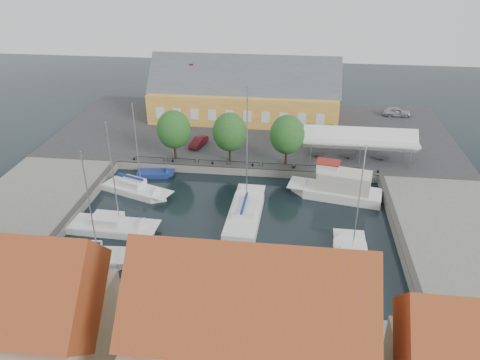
% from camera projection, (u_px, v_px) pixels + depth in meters
% --- Properties ---
extents(ground, '(140.00, 140.00, 0.00)m').
position_uv_depth(ground, '(233.00, 219.00, 48.55)').
color(ground, black).
rests_on(ground, ground).
extents(north_quay, '(56.00, 26.00, 1.00)m').
position_uv_depth(north_quay, '(254.00, 133.00, 68.56)').
color(north_quay, '#2D2D30').
rests_on(north_quay, ground).
extents(west_quay, '(12.00, 24.00, 1.00)m').
position_uv_depth(west_quay, '(22.00, 212.00, 48.91)').
color(west_quay, slate).
rests_on(west_quay, ground).
extents(east_quay, '(12.00, 24.00, 1.00)m').
position_uv_depth(east_quay, '(460.00, 241.00, 44.21)').
color(east_quay, slate).
rests_on(east_quay, ground).
extents(quay_edge_fittings, '(56.00, 24.72, 0.40)m').
position_uv_depth(quay_edge_fittings, '(239.00, 189.00, 52.24)').
color(quay_edge_fittings, '#383533').
rests_on(quay_edge_fittings, north_quay).
extents(warehouse, '(28.56, 14.00, 9.55)m').
position_uv_depth(warehouse, '(241.00, 95.00, 71.74)').
color(warehouse, gold).
rests_on(warehouse, north_quay).
extents(tent_canopy, '(14.00, 4.00, 2.83)m').
position_uv_depth(tent_canopy, '(360.00, 139.00, 58.12)').
color(tent_canopy, silver).
rests_on(tent_canopy, north_quay).
extents(quay_trees, '(18.20, 4.20, 6.30)m').
position_uv_depth(quay_trees, '(230.00, 132.00, 57.07)').
color(quay_trees, black).
rests_on(quay_trees, north_quay).
extents(car_silver, '(4.20, 1.71, 1.43)m').
position_uv_depth(car_silver, '(397.00, 112.00, 73.17)').
color(car_silver, '#ACAEB4').
rests_on(car_silver, north_quay).
extents(car_red, '(2.21, 3.95, 1.23)m').
position_uv_depth(car_red, '(199.00, 142.00, 62.75)').
color(car_red, maroon).
rests_on(car_red, north_quay).
extents(center_sailboat, '(3.50, 10.81, 14.38)m').
position_uv_depth(center_sailboat, '(245.00, 215.00, 48.69)').
color(center_sailboat, silver).
rests_on(center_sailboat, ground).
extents(trawler, '(10.76, 4.99, 5.00)m').
position_uv_depth(trawler, '(338.00, 189.00, 52.24)').
color(trawler, silver).
rests_on(trawler, ground).
extents(east_boat_c, '(3.18, 9.67, 12.07)m').
position_uv_depth(east_boat_c, '(352.00, 266.00, 41.31)').
color(east_boat_c, silver).
rests_on(east_boat_c, ground).
extents(west_boat_a, '(8.86, 5.24, 11.45)m').
position_uv_depth(west_boat_a, '(136.00, 191.00, 53.44)').
color(west_boat_a, silver).
rests_on(west_boat_a, ground).
extents(west_boat_c, '(9.18, 3.24, 12.11)m').
position_uv_depth(west_boat_c, '(112.00, 228.00, 46.68)').
color(west_boat_c, silver).
rests_on(west_boat_c, ground).
extents(west_boat_d, '(8.75, 3.07, 11.47)m').
position_uv_depth(west_boat_d, '(89.00, 258.00, 42.23)').
color(west_boat_d, silver).
rests_on(west_boat_d, ground).
extents(launch_sw, '(4.30, 4.12, 0.98)m').
position_uv_depth(launch_sw, '(62.00, 272.00, 40.79)').
color(launch_sw, silver).
rests_on(launch_sw, ground).
extents(launch_nw, '(4.77, 2.31, 0.88)m').
position_uv_depth(launch_nw, '(155.00, 175.00, 57.43)').
color(launch_nw, navy).
rests_on(launch_nw, ground).
extents(townhouses, '(36.30, 8.50, 12.00)m').
position_uv_depth(townhouses, '(210.00, 360.00, 25.20)').
color(townhouses, '#BAB08F').
rests_on(townhouses, south_bank).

